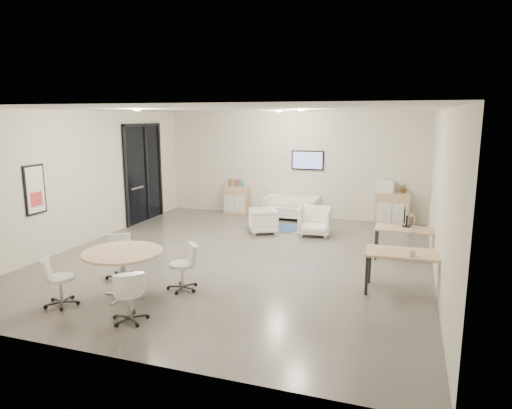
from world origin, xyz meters
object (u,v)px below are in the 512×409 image
object	(u,v)px
loveseat	(291,208)
armchair_right	(314,220)
sideboard_left	(237,200)
desk_rear	(406,231)
desk_front	(408,257)
armchair_left	(263,220)
sideboard_right	(392,209)
round_table	(123,256)

from	to	relation	value
loveseat	armchair_right	size ratio (longest dim) A/B	1.95
sideboard_left	armchair_right	xyz separation A→B (m)	(2.88, -1.86, -0.03)
desk_rear	loveseat	bearing A→B (deg)	138.71
armchair_right	desk_rear	distance (m)	2.65
desk_front	armchair_left	bearing A→B (deg)	135.76
sideboard_right	desk_rear	size ratio (longest dim) A/B	0.71
sideboard_right	desk_front	world-z (taller)	sideboard_right
armchair_left	round_table	size ratio (longest dim) A/B	0.54
round_table	desk_front	bearing A→B (deg)	20.64
armchair_right	sideboard_right	bearing A→B (deg)	37.65
sideboard_left	armchair_right	distance (m)	3.43
sideboard_right	armchair_left	size ratio (longest dim) A/B	1.31
desk_front	round_table	xyz separation A→B (m)	(-4.58, -1.73, 0.07)
armchair_left	armchair_right	world-z (taller)	armchair_right
sideboard_right	armchair_left	bearing A→B (deg)	-147.55
armchair_left	desk_rear	size ratio (longest dim) A/B	0.54
sideboard_left	loveseat	distance (m)	1.85
armchair_right	desk_front	bearing A→B (deg)	-62.58
sideboard_right	armchair_right	world-z (taller)	sideboard_right
desk_rear	armchair_right	bearing A→B (deg)	150.59
sideboard_right	round_table	distance (m)	8.11
armchair_left	round_table	xyz separation A→B (m)	(-0.91, -4.93, 0.37)
sideboard_right	round_table	xyz separation A→B (m)	(-4.12, -6.97, 0.27)
armchair_left	desk_front	distance (m)	4.88
loveseat	armchair_right	bearing A→B (deg)	-57.50
desk_front	round_table	bearing A→B (deg)	-162.48
round_table	desk_rear	bearing A→B (deg)	39.96
desk_front	loveseat	bearing A→B (deg)	120.37
sideboard_left	armchair_left	bearing A→B (deg)	-53.40
sideboard_right	armchair_right	xyz separation A→B (m)	(-1.87, -1.84, -0.06)
desk_rear	round_table	distance (m)	5.91
loveseat	desk_front	size ratio (longest dim) A/B	1.10
armchair_right	desk_rear	bearing A→B (deg)	-37.45
sideboard_left	sideboard_right	size ratio (longest dim) A/B	0.93
sideboard_left	desk_front	world-z (taller)	sideboard_left
sideboard_left	round_table	size ratio (longest dim) A/B	0.65
sideboard_right	armchair_left	distance (m)	3.81
round_table	armchair_right	bearing A→B (deg)	66.29
loveseat	armchair_right	world-z (taller)	armchair_right
desk_rear	round_table	xyz separation A→B (m)	(-4.53, -3.79, 0.12)
sideboard_left	desk_rear	size ratio (longest dim) A/B	0.66
sideboard_left	round_table	world-z (taller)	sideboard_left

